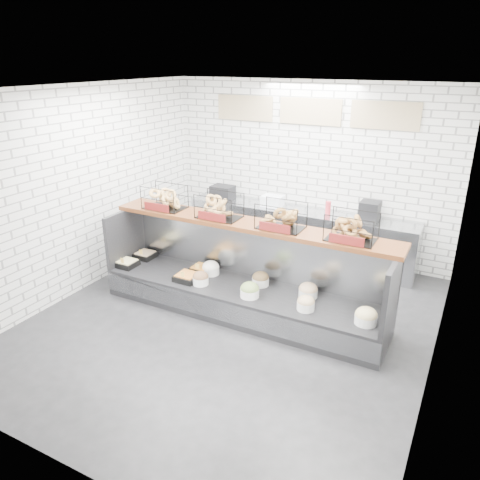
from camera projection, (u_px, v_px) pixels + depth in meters
The scene contains 5 objects.
ground at pixel (231, 322), 6.30m from camera, with size 5.50×5.50×0.00m, color black.
room_shell at pixel (252, 162), 6.04m from camera, with size 5.02×5.51×3.01m.
display_case at pixel (243, 290), 6.46m from camera, with size 4.00×0.90×1.20m.
bagel_shelf at pixel (249, 214), 6.22m from camera, with size 4.10×0.50×0.40m.
prep_counter at pixel (298, 233), 8.13m from camera, with size 4.00×0.60×1.20m.
Camera 1 is at (2.65, -4.77, 3.33)m, focal length 35.00 mm.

